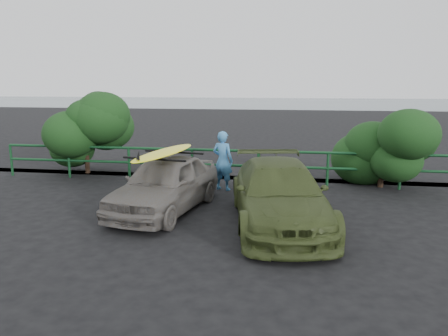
{
  "coord_description": "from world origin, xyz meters",
  "views": [
    {
      "loc": [
        1.99,
        -7.63,
        3.01
      ],
      "look_at": [
        0.38,
        2.45,
        0.98
      ],
      "focal_mm": 35.0,
      "sensor_mm": 36.0,
      "label": 1
    }
  ],
  "objects_px": {
    "olive_vehicle": "(279,194)",
    "man": "(223,161)",
    "guardrail": "(225,166)",
    "sedan": "(165,184)",
    "surfboard": "(164,153)"
  },
  "relations": [
    {
      "from": "man",
      "to": "surfboard",
      "type": "xyz_separation_m",
      "value": [
        -1.01,
        -2.24,
        0.56
      ]
    },
    {
      "from": "guardrail",
      "to": "sedan",
      "type": "xyz_separation_m",
      "value": [
        -0.94,
        -3.04,
        0.13
      ]
    },
    {
      "from": "guardrail",
      "to": "man",
      "type": "relative_size",
      "value": 8.41
    },
    {
      "from": "surfboard",
      "to": "man",
      "type": "bearing_deg",
      "value": 75.55
    },
    {
      "from": "guardrail",
      "to": "surfboard",
      "type": "xyz_separation_m",
      "value": [
        -0.94,
        -3.04,
        0.88
      ]
    },
    {
      "from": "sedan",
      "to": "man",
      "type": "distance_m",
      "value": 2.46
    },
    {
      "from": "guardrail",
      "to": "sedan",
      "type": "distance_m",
      "value": 3.19
    },
    {
      "from": "olive_vehicle",
      "to": "man",
      "type": "relative_size",
      "value": 2.74
    },
    {
      "from": "man",
      "to": "surfboard",
      "type": "bearing_deg",
      "value": 85.04
    },
    {
      "from": "guardrail",
      "to": "olive_vehicle",
      "type": "relative_size",
      "value": 3.07
    },
    {
      "from": "guardrail",
      "to": "sedan",
      "type": "relative_size",
      "value": 3.66
    },
    {
      "from": "guardrail",
      "to": "surfboard",
      "type": "relative_size",
      "value": 4.9
    },
    {
      "from": "sedan",
      "to": "olive_vehicle",
      "type": "relative_size",
      "value": 0.84
    },
    {
      "from": "guardrail",
      "to": "surfboard",
      "type": "height_order",
      "value": "surfboard"
    },
    {
      "from": "man",
      "to": "guardrail",
      "type": "bearing_deg",
      "value": -65.85
    }
  ]
}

